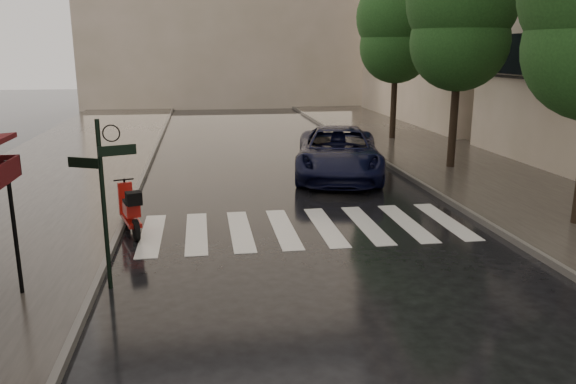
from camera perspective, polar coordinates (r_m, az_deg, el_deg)
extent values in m
plane|color=black|center=(8.14, -11.97, -17.45)|extent=(120.00, 120.00, 0.00)
cube|color=#38332D|center=(20.04, -23.23, 1.01)|extent=(6.00, 60.00, 0.12)
cube|color=#38332D|center=(21.68, 17.94, 2.40)|extent=(5.50, 60.00, 0.12)
cube|color=#595651|center=(19.49, -14.53, 1.42)|extent=(0.12, 60.00, 0.16)
cube|color=#595651|center=(20.58, 10.95, 2.27)|extent=(0.12, 60.00, 0.16)
cube|color=silver|center=(13.67, -13.69, -4.24)|extent=(0.50, 3.20, 0.01)
cube|color=silver|center=(13.61, -9.27, -4.09)|extent=(0.50, 3.20, 0.01)
cube|color=silver|center=(13.64, -4.85, -3.91)|extent=(0.50, 3.20, 0.01)
cube|color=silver|center=(13.74, -0.47, -3.72)|extent=(0.50, 3.20, 0.01)
cube|color=silver|center=(13.93, 3.82, -3.51)|extent=(0.50, 3.20, 0.01)
cube|color=silver|center=(14.19, 7.97, -3.28)|extent=(0.50, 3.20, 0.01)
cube|color=silver|center=(14.52, 11.94, -3.05)|extent=(0.50, 3.20, 0.01)
cube|color=silver|center=(14.91, 15.73, -2.82)|extent=(0.50, 3.20, 0.01)
cylinder|color=black|center=(10.62, -26.04, -3.35)|extent=(0.07, 0.07, 2.35)
cylinder|color=black|center=(10.44, -18.19, -1.42)|extent=(0.08, 0.08, 3.10)
cube|color=black|center=(10.18, -16.95, 4.07)|extent=(0.62, 0.26, 0.18)
cube|color=black|center=(10.32, -20.06, 2.81)|extent=(0.56, 0.29, 0.18)
cylinder|color=black|center=(21.03, 16.57, 8.50)|extent=(0.28, 0.28, 4.48)
sphere|color=#173914|center=(20.95, 17.00, 14.38)|extent=(3.40, 3.40, 3.40)
sphere|color=#173914|center=(21.01, 17.28, 18.08)|extent=(3.80, 3.80, 3.80)
cylinder|color=black|center=(27.57, 10.73, 9.94)|extent=(0.28, 0.28, 4.37)
sphere|color=#173914|center=(27.50, 10.93, 14.31)|extent=(3.40, 3.40, 3.40)
sphere|color=#173914|center=(27.54, 11.07, 17.07)|extent=(3.80, 3.80, 3.80)
cylinder|color=black|center=(13.29, -15.17, -3.75)|extent=(0.25, 0.51, 0.50)
cylinder|color=black|center=(14.53, -16.15, -2.29)|extent=(0.25, 0.51, 0.50)
cube|color=#9B130E|center=(13.91, -15.72, -2.63)|extent=(0.67, 1.39, 0.10)
cube|color=#9B130E|center=(13.57, -15.61, -1.65)|extent=(0.47, 0.64, 0.29)
cube|color=#9B130E|center=(14.25, -16.17, -0.60)|extent=(0.36, 0.22, 0.78)
cylinder|color=black|center=(14.25, -16.37, 1.21)|extent=(0.47, 0.18, 0.04)
cube|color=black|center=(13.12, -15.40, -0.62)|extent=(0.41, 0.40, 0.29)
imported|color=black|center=(19.35, 5.13, 4.03)|extent=(4.00, 6.49, 1.68)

